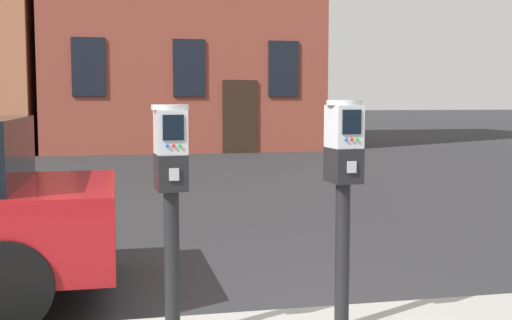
% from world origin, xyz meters
% --- Properties ---
extents(parking_meter_near_kerb, '(0.23, 0.26, 1.40)m').
position_xyz_m(parking_meter_near_kerb, '(-0.40, -0.23, 1.10)').
color(parking_meter_near_kerb, black).
rests_on(parking_meter_near_kerb, sidewalk_slab).
extents(parking_meter_twin_adjacent, '(0.23, 0.26, 1.42)m').
position_xyz_m(parking_meter_twin_adjacent, '(0.65, -0.23, 1.12)').
color(parking_meter_twin_adjacent, black).
rests_on(parking_meter_twin_adjacent, sidewalk_slab).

